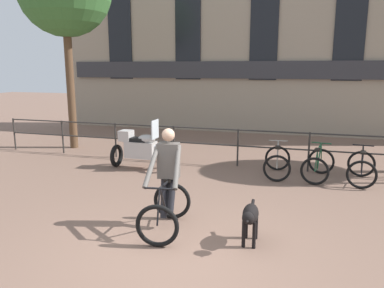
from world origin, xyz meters
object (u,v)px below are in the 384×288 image
(cyclist_with_bike, at_px, (167,185))
(dog, at_px, (250,216))
(parked_bicycle_mid_left, at_px, (318,165))
(parked_motorcycle, at_px, (140,148))
(parked_bicycle_mid_right, at_px, (362,168))
(parked_bicycle_near_lamp, at_px, (277,162))

(cyclist_with_bike, relative_size, dog, 1.89)
(cyclist_with_bike, height_order, parked_bicycle_mid_left, cyclist_with_bike)
(dog, bearing_deg, parked_motorcycle, 132.07)
(cyclist_with_bike, relative_size, parked_motorcycle, 1.07)
(dog, xyz_separation_m, parked_motorcycle, (-3.47, 3.60, 0.10))
(dog, distance_m, parked_bicycle_mid_right, 4.47)
(parked_bicycle_near_lamp, relative_size, parked_bicycle_mid_left, 0.95)
(cyclist_with_bike, distance_m, parked_bicycle_near_lamp, 4.09)
(parked_motorcycle, bearing_deg, dog, -135.71)
(parked_motorcycle, xyz_separation_m, parked_bicycle_mid_right, (5.55, 0.36, -0.20))
(cyclist_with_bike, bearing_deg, parked_bicycle_mid_left, 48.14)
(parked_motorcycle, height_order, parked_bicycle_mid_right, parked_motorcycle)
(parked_motorcycle, distance_m, parked_bicycle_near_lamp, 3.62)
(parked_motorcycle, relative_size, parked_bicycle_near_lamp, 1.39)
(parked_bicycle_near_lamp, height_order, parked_bicycle_mid_left, same)
(cyclist_with_bike, relative_size, parked_bicycle_mid_left, 1.41)
(parked_bicycle_near_lamp, bearing_deg, dog, 85.04)
(cyclist_with_bike, xyz_separation_m, parked_bicycle_mid_left, (2.53, 3.76, -0.41))
(parked_motorcycle, xyz_separation_m, parked_bicycle_mid_left, (4.57, 0.36, -0.20))
(parked_motorcycle, height_order, parked_bicycle_mid_left, parked_motorcycle)
(cyclist_with_bike, height_order, parked_bicycle_near_lamp, cyclist_with_bike)
(dog, height_order, parked_bicycle_mid_left, parked_bicycle_mid_left)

